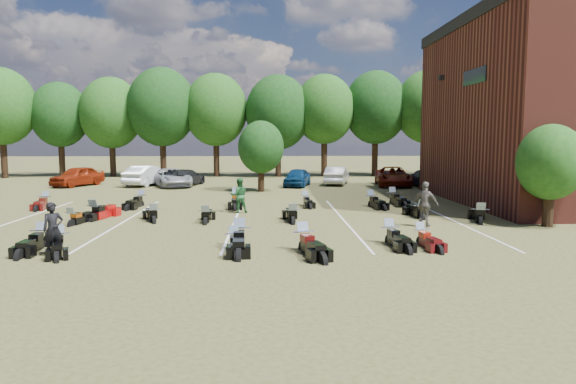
{
  "coord_description": "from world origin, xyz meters",
  "views": [
    {
      "loc": [
        -1.4,
        -20.3,
        3.85
      ],
      "look_at": [
        -0.53,
        4.0,
        1.2
      ],
      "focal_mm": 32.0,
      "sensor_mm": 36.0,
      "label": 1
    }
  ],
  "objects_px": {
    "motorcycle_7": "(95,221)",
    "motorcycle_14": "(46,207)",
    "car_0": "(77,176)",
    "car_4": "(297,177)",
    "motorcycle_0": "(60,251)",
    "person_black": "(53,229)",
    "person_grey": "(425,204)",
    "motorcycle_3": "(239,247)",
    "person_green": "(239,195)"
  },
  "relations": [
    {
      "from": "person_green",
      "to": "motorcycle_0",
      "type": "bearing_deg",
      "value": 46.53
    },
    {
      "from": "person_green",
      "to": "motorcycle_3",
      "type": "height_order",
      "value": "person_green"
    },
    {
      "from": "motorcycle_0",
      "to": "motorcycle_3",
      "type": "xyz_separation_m",
      "value": [
        6.03,
        0.36,
        0.0
      ]
    },
    {
      "from": "motorcycle_0",
      "to": "motorcycle_7",
      "type": "height_order",
      "value": "motorcycle_7"
    },
    {
      "from": "motorcycle_0",
      "to": "car_0",
      "type": "bearing_deg",
      "value": 89.59
    },
    {
      "from": "motorcycle_7",
      "to": "person_green",
      "type": "bearing_deg",
      "value": -149.22
    },
    {
      "from": "car_0",
      "to": "person_green",
      "type": "bearing_deg",
      "value": -22.93
    },
    {
      "from": "car_0",
      "to": "motorcycle_3",
      "type": "bearing_deg",
      "value": -34.16
    },
    {
      "from": "car_4",
      "to": "person_grey",
      "type": "distance_m",
      "value": 18.56
    },
    {
      "from": "car_4",
      "to": "person_green",
      "type": "bearing_deg",
      "value": -91.44
    },
    {
      "from": "person_black",
      "to": "motorcycle_7",
      "type": "distance_m",
      "value": 6.99
    },
    {
      "from": "person_grey",
      "to": "motorcycle_14",
      "type": "relative_size",
      "value": 0.9
    },
    {
      "from": "car_4",
      "to": "motorcycle_7",
      "type": "height_order",
      "value": "car_4"
    },
    {
      "from": "person_black",
      "to": "motorcycle_14",
      "type": "bearing_deg",
      "value": 78.65
    },
    {
      "from": "car_0",
      "to": "motorcycle_3",
      "type": "distance_m",
      "value": 26.48
    },
    {
      "from": "person_black",
      "to": "person_green",
      "type": "height_order",
      "value": "person_green"
    },
    {
      "from": "car_4",
      "to": "motorcycle_0",
      "type": "bearing_deg",
      "value": -98.99
    },
    {
      "from": "car_4",
      "to": "motorcycle_14",
      "type": "relative_size",
      "value": 1.89
    },
    {
      "from": "motorcycle_7",
      "to": "motorcycle_14",
      "type": "xyz_separation_m",
      "value": [
        -4.23,
        4.73,
        0.0
      ]
    },
    {
      "from": "motorcycle_3",
      "to": "motorcycle_7",
      "type": "relative_size",
      "value": 1.0
    },
    {
      "from": "person_green",
      "to": "motorcycle_7",
      "type": "xyz_separation_m",
      "value": [
        -6.45,
        -2.31,
        -0.88
      ]
    },
    {
      "from": "person_grey",
      "to": "motorcycle_7",
      "type": "bearing_deg",
      "value": 28.97
    },
    {
      "from": "person_black",
      "to": "motorcycle_0",
      "type": "xyz_separation_m",
      "value": [
        -0.11,
        0.69,
        -0.87
      ]
    },
    {
      "from": "car_0",
      "to": "car_4",
      "type": "height_order",
      "value": "car_0"
    },
    {
      "from": "car_4",
      "to": "person_green",
      "type": "height_order",
      "value": "person_green"
    },
    {
      "from": "car_0",
      "to": "motorcycle_3",
      "type": "relative_size",
      "value": 1.79
    },
    {
      "from": "motorcycle_0",
      "to": "person_black",
      "type": "bearing_deg",
      "value": -100.06
    },
    {
      "from": "motorcycle_0",
      "to": "motorcycle_14",
      "type": "distance_m",
      "value": 12.05
    },
    {
      "from": "person_black",
      "to": "person_green",
      "type": "distance_m",
      "value": 10.66
    },
    {
      "from": "person_black",
      "to": "motorcycle_7",
      "type": "relative_size",
      "value": 0.69
    },
    {
      "from": "car_0",
      "to": "motorcycle_0",
      "type": "xyz_separation_m",
      "value": [
        7.8,
        -22.93,
        -0.77
      ]
    },
    {
      "from": "car_4",
      "to": "motorcycle_7",
      "type": "relative_size",
      "value": 1.62
    },
    {
      "from": "car_0",
      "to": "car_4",
      "type": "xyz_separation_m",
      "value": [
        17.03,
        -0.78,
        -0.07
      ]
    },
    {
      "from": "person_grey",
      "to": "motorcycle_14",
      "type": "height_order",
      "value": "person_grey"
    },
    {
      "from": "car_0",
      "to": "person_black",
      "type": "bearing_deg",
      "value": -47.14
    },
    {
      "from": "person_green",
      "to": "person_grey",
      "type": "xyz_separation_m",
      "value": [
        8.15,
        -4.33,
        0.09
      ]
    },
    {
      "from": "person_green",
      "to": "car_0",
      "type": "bearing_deg",
      "value": -57.56
    },
    {
      "from": "motorcycle_0",
      "to": "person_green",
      "type": "bearing_deg",
      "value": 37.61
    },
    {
      "from": "person_black",
      "to": "motorcycle_0",
      "type": "height_order",
      "value": "person_black"
    },
    {
      "from": "car_4",
      "to": "person_green",
      "type": "xyz_separation_m",
      "value": [
        -3.68,
        -13.68,
        0.19
      ]
    },
    {
      "from": "motorcycle_0",
      "to": "motorcycle_14",
      "type": "xyz_separation_m",
      "value": [
        -5.13,
        10.91,
        0.0
      ]
    },
    {
      "from": "car_0",
      "to": "car_4",
      "type": "bearing_deg",
      "value": 21.73
    },
    {
      "from": "motorcycle_7",
      "to": "motorcycle_14",
      "type": "height_order",
      "value": "motorcycle_7"
    },
    {
      "from": "car_4",
      "to": "motorcycle_0",
      "type": "relative_size",
      "value": 1.88
    },
    {
      "from": "motorcycle_0",
      "to": "motorcycle_7",
      "type": "distance_m",
      "value": 6.24
    },
    {
      "from": "motorcycle_3",
      "to": "person_grey",
      "type": "bearing_deg",
      "value": 23.7
    },
    {
      "from": "person_black",
      "to": "person_green",
      "type": "bearing_deg",
      "value": 23.67
    },
    {
      "from": "motorcycle_0",
      "to": "motorcycle_3",
      "type": "height_order",
      "value": "motorcycle_3"
    },
    {
      "from": "motorcycle_7",
      "to": "car_0",
      "type": "bearing_deg",
      "value": -56.53
    },
    {
      "from": "motorcycle_3",
      "to": "motorcycle_0",
      "type": "bearing_deg",
      "value": -179.1
    }
  ]
}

